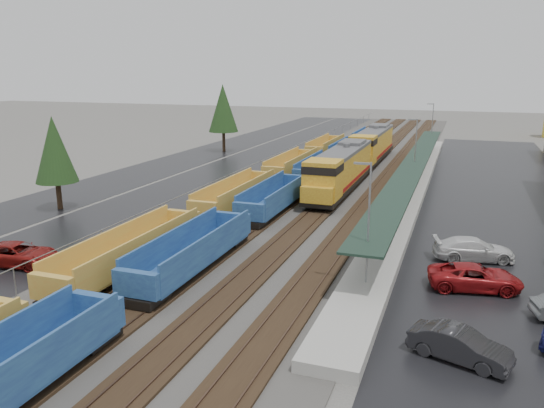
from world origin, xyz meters
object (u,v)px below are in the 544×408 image
Objects in this scene: well_string_yellow at (193,219)px; parked_car_east_c at (474,249)px; parked_car_east_b at (475,277)px; well_string_blue at (275,199)px; parked_car_west_c at (18,254)px; locomotive_lead at (340,170)px; locomotive_trail at (372,145)px; parked_car_east_a at (460,345)px.

well_string_yellow reaches higher than parked_car_east_c.
parked_car_east_b is at bearing -11.58° from well_string_yellow.
well_string_blue reaches higher than parked_car_west_c.
well_string_blue is at bearing 52.07° from parked_car_east_c.
locomotive_trail is (0.00, 21.00, 0.00)m from locomotive_lead.
parked_car_east_c reaches higher than parked_car_east_b.
locomotive_lead reaches higher than well_string_yellow.
parked_car_east_a is at bearing -68.26° from locomotive_lead.
well_string_yellow is 22.15m from parked_car_east_b.
parked_car_west_c is 1.22× the size of parked_car_east_a.
parked_car_west_c is at bearing -126.52° from well_string_yellow.
locomotive_trail reaches higher than well_string_blue.
well_string_yellow is at bearing 78.62° from parked_car_east_c.
locomotive_trail reaches higher than parked_car_west_c.
locomotive_lead is 0.19× the size of well_string_blue.
parked_car_west_c is (-7.90, -10.68, -0.43)m from well_string_yellow.
locomotive_trail is 31.38m from well_string_blue.
well_string_blue is (-4.00, -31.09, -1.37)m from locomotive_trail.
locomotive_trail is at bearing -25.80° from parked_car_west_c.
parked_car_east_b is at bearing -59.62° from locomotive_lead.
parked_car_west_c is 28.97m from parked_car_east_a.
well_string_blue reaches higher than parked_car_east_a.
well_string_blue is 20.24× the size of parked_car_east_b.
parked_car_east_a is at bearing -76.40° from locomotive_trail.
locomotive_lead is 3.93× the size of parked_car_east_c.
locomotive_trail is at bearing 31.73° from parked_car_east_a.
parked_car_east_a is at bearing -32.84° from well_string_yellow.
well_string_blue is at bearing -111.63° from locomotive_lead.
well_string_yellow is 21.69m from parked_car_east_c.
locomotive_lead reaches higher than parked_car_east_a.
well_string_blue is 20.28× the size of parked_car_east_c.
parked_car_west_c is (-15.90, -29.60, -1.81)m from locomotive_lead.
locomotive_lead reaches higher than parked_car_west_c.
well_string_blue is 28.04m from parked_car_east_a.
locomotive_lead reaches higher than well_string_blue.
parked_car_east_b is at bearing -36.88° from well_string_blue.
parked_car_east_b is (0.77, 9.07, 0.01)m from parked_car_east_a.
well_string_yellow is 22.51× the size of parked_car_east_a.
parked_car_east_a is (28.83, -2.84, -0.02)m from parked_car_west_c.
parked_car_east_c is at bearing 2.68° from well_string_yellow.
locomotive_trail is at bearing 5.29° from parked_car_east_c.
parked_car_east_a is at bearing 164.34° from parked_car_east_b.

